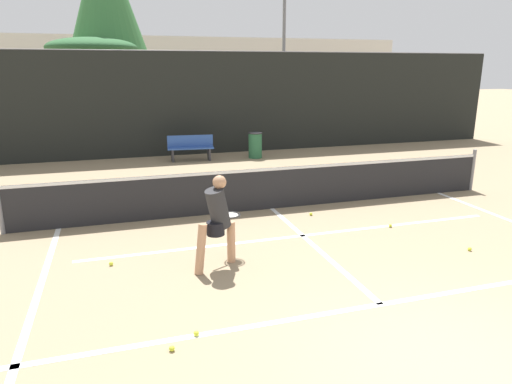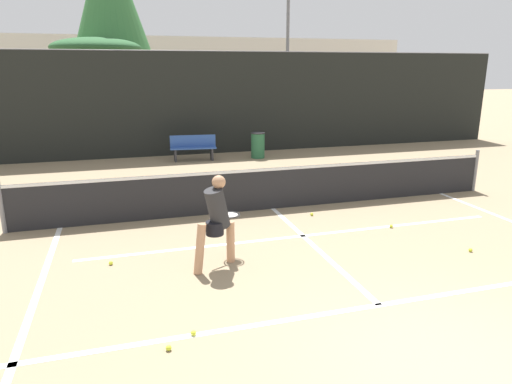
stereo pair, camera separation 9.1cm
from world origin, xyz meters
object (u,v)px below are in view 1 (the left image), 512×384
object	(u,v)px
parked_car	(277,124)
trash_bin	(255,145)
courtside_bench	(191,147)
player_practicing	(217,218)

from	to	relation	value
parked_car	trash_bin	bearing A→B (deg)	-118.76
courtside_bench	parked_car	distance (m)	6.04
player_practicing	trash_bin	xyz separation A→B (m)	(3.23, 8.51, -0.37)
courtside_bench	trash_bin	distance (m)	2.26
parked_car	player_practicing	bearing A→B (deg)	-113.53
trash_bin	parked_car	distance (m)	4.75
player_practicing	trash_bin	distance (m)	9.11
player_practicing	courtside_bench	size ratio (longest dim) A/B	0.96
trash_bin	parked_car	bearing A→B (deg)	61.24
trash_bin	courtside_bench	bearing A→B (deg)	175.59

